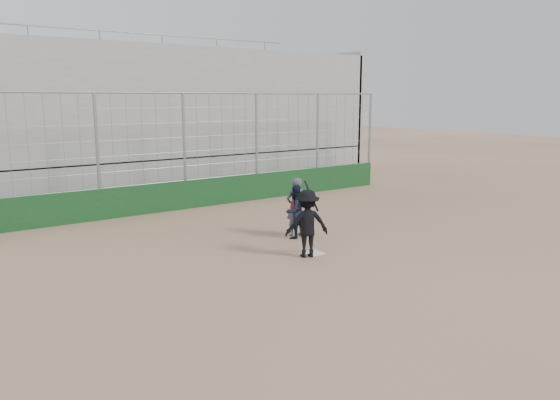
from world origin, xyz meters
TOP-DOWN VIEW (x-y plane):
  - ground at (0.00, 0.00)m, footprint 90.00×90.00m
  - home_plate at (0.00, 0.00)m, footprint 0.44×0.44m
  - backstop at (0.00, 7.00)m, footprint 18.10×0.25m
  - bleachers at (0.00, 11.95)m, footprint 20.25×6.70m
  - batter_at_plate at (-0.29, -0.11)m, footprint 1.23×0.98m
  - catcher_crouched at (0.57, 1.48)m, footprint 0.83×0.71m
  - umpire at (0.74, 1.67)m, footprint 0.64×0.45m

SIDE VIEW (x-z plane):
  - ground at x=0.00m, z-range 0.00..0.00m
  - home_plate at x=0.00m, z-range 0.00..0.02m
  - catcher_crouched at x=0.57m, z-range 0.00..1.02m
  - umpire at x=0.74m, z-range 0.00..1.49m
  - batter_at_plate at x=-0.29m, z-range -0.08..1.74m
  - backstop at x=0.00m, z-range -1.06..2.98m
  - bleachers at x=0.00m, z-range -0.57..6.41m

